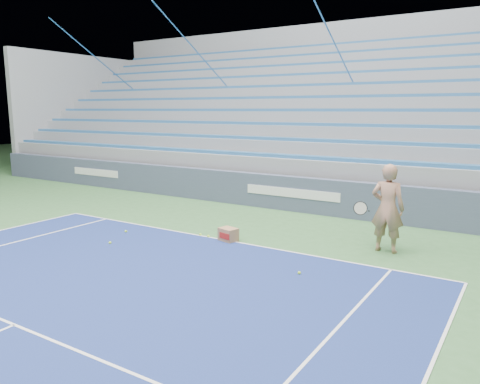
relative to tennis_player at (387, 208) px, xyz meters
The scene contains 10 objects.
sponsor_barrier 4.63m from the tennis_player, 142.60° to the left, with size 30.00×0.32×1.10m.
bleachers 9.37m from the tennis_player, 113.28° to the left, with size 31.00×9.15×7.30m.
tennis_player is the anchor object (origin of this frame).
ball_box 3.78m from the tennis_player, 161.10° to the right, with size 0.50×0.42×0.33m.
tennis_ball_0 4.37m from the tennis_player, 163.70° to the right, with size 0.07×0.07×0.07m, color #B3ED30.
tennis_ball_1 3.97m from the tennis_player, 164.59° to the right, with size 0.07×0.07×0.07m, color #B3ED30.
tennis_ball_2 4.61m from the tennis_player, 164.73° to the right, with size 0.07×0.07×0.07m, color #B3ED30.
tennis_ball_3 2.79m from the tennis_player, 112.52° to the right, with size 0.07×0.07×0.07m, color #B3ED30.
tennis_ball_4 6.57m from the tennis_player, 162.31° to the right, with size 0.07×0.07×0.07m, color #B3ED30.
tennis_ball_5 6.51m from the tennis_player, 152.94° to the right, with size 0.07×0.07×0.07m, color #B3ED30.
Camera 1 is at (6.33, 2.69, 3.19)m, focal length 35.00 mm.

